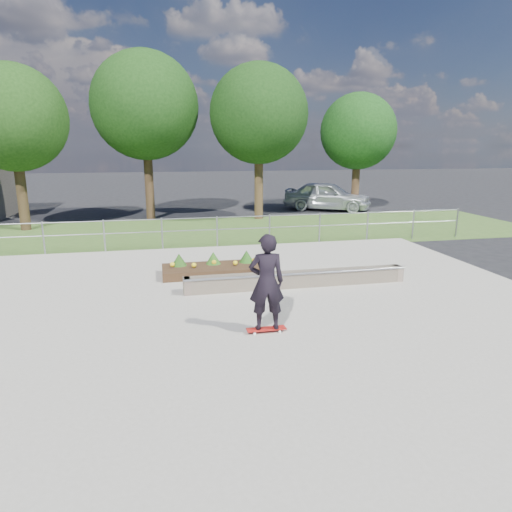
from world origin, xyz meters
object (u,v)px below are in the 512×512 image
(grind_ledge, at_px, (297,279))
(planter_bed, at_px, (214,268))
(parked_car, at_px, (327,196))
(skateboarder, at_px, (267,282))

(grind_ledge, xyz_separation_m, planter_bed, (-2.01, 1.70, -0.02))
(planter_bed, bearing_deg, parked_car, 56.82)
(skateboarder, bearing_deg, parked_car, 65.70)
(parked_car, bearing_deg, grind_ledge, -172.46)
(skateboarder, bearing_deg, planter_bed, 96.29)
(planter_bed, distance_m, parked_car, 15.01)
(grind_ledge, height_order, parked_car, parked_car)
(planter_bed, relative_size, parked_car, 0.60)
(skateboarder, distance_m, parked_car, 18.74)
(planter_bed, xyz_separation_m, parked_car, (8.21, 12.55, 0.61))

